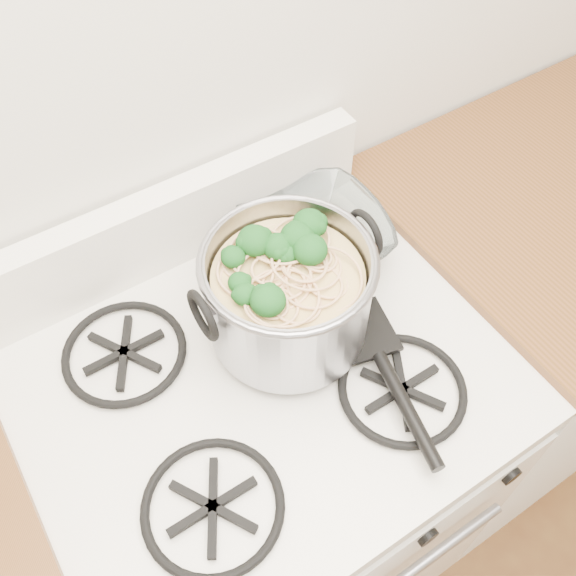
# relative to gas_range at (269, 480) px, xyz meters

# --- Properties ---
(gas_range) EXTENTS (0.76, 0.66, 0.92)m
(gas_range) POSITION_rel_gas_range_xyz_m (0.00, 0.00, 0.00)
(gas_range) COLOR white
(gas_range) RESTS_ON ground
(counter_right) EXTENTS (1.00, 0.65, 0.92)m
(counter_right) POSITION_rel_gas_range_xyz_m (0.88, 0.00, 0.02)
(counter_right) COLOR silver
(counter_right) RESTS_ON ground
(stock_pot) EXTENTS (0.30, 0.27, 0.18)m
(stock_pot) POSITION_rel_gas_range_xyz_m (0.08, 0.05, 0.57)
(stock_pot) COLOR #93949B
(stock_pot) RESTS_ON gas_range
(spatula) EXTENTS (0.35, 0.37, 0.02)m
(spatula) POSITION_rel_gas_range_xyz_m (0.18, -0.03, 0.50)
(spatula) COLOR black
(spatula) RESTS_ON gas_range
(glass_bowl) EXTENTS (0.11, 0.11, 0.03)m
(glass_bowl) POSITION_rel_gas_range_xyz_m (0.22, 0.17, 0.50)
(glass_bowl) COLOR white
(glass_bowl) RESTS_ON gas_range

